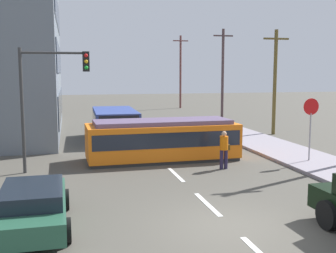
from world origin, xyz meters
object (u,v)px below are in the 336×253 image
object	(u,v)px
traffic_light_mast	(49,86)
utility_pole_far	(223,72)
streetcar_tram	(162,139)
utility_pole_mid	(275,80)
pedestrian_crossing	(224,148)
stop_sign	(311,116)
city_bus	(115,123)
parked_sedan_near	(33,206)
utility_pole_distant	(180,71)

from	to	relation	value
traffic_light_mast	utility_pole_far	xyz separation A→B (m)	(14.28, 17.27, 0.55)
streetcar_tram	utility_pole_mid	world-z (taller)	utility_pole_mid
pedestrian_crossing	stop_sign	size ratio (longest dim) A/B	0.58
city_bus	parked_sedan_near	size ratio (longest dim) A/B	1.32
streetcar_tram	parked_sedan_near	xyz separation A→B (m)	(-5.37, -7.87, -0.38)
stop_sign	utility_pole_distant	world-z (taller)	utility_pole_distant
city_bus	traffic_light_mast	distance (m)	8.87
parked_sedan_near	utility_pole_mid	bearing A→B (deg)	44.36
pedestrian_crossing	traffic_light_mast	world-z (taller)	traffic_light_mast
utility_pole_mid	utility_pole_far	world-z (taller)	utility_pole_far
streetcar_tram	city_bus	size ratio (longest dim) A/B	1.25
streetcar_tram	stop_sign	world-z (taller)	stop_sign
city_bus	utility_pole_far	xyz separation A→B (m)	(10.72, 9.55, 3.09)
traffic_light_mast	utility_pole_far	world-z (taller)	utility_pole_far
city_bus	pedestrian_crossing	distance (m)	9.74
city_bus	utility_pole_mid	xyz separation A→B (m)	(10.77, -0.09, 2.59)
stop_sign	utility_pole_mid	bearing A→B (deg)	72.52
city_bus	pedestrian_crossing	world-z (taller)	city_bus
stop_sign	utility_pole_distant	bearing A→B (deg)	86.02
pedestrian_crossing	parked_sedan_near	bearing A→B (deg)	-144.67
utility_pole_distant	parked_sedan_near	bearing A→B (deg)	-111.14
utility_pole_mid	pedestrian_crossing	bearing A→B (deg)	-128.27
streetcar_tram	city_bus	xyz separation A→B (m)	(-1.57, 6.48, 0.08)
streetcar_tram	pedestrian_crossing	xyz separation A→B (m)	(2.18, -2.52, -0.06)
utility_pole_distant	utility_pole_mid	bearing A→B (deg)	-88.36
traffic_light_mast	pedestrian_crossing	bearing A→B (deg)	-9.88
city_bus	parked_sedan_near	bearing A→B (deg)	-104.86
utility_pole_far	streetcar_tram	bearing A→B (deg)	-119.75
parked_sedan_near	stop_sign	distance (m)	13.14
parked_sedan_near	traffic_light_mast	world-z (taller)	traffic_light_mast
parked_sedan_near	utility_pole_mid	size ratio (longest dim) A/B	0.63
utility_pole_mid	traffic_light_mast	bearing A→B (deg)	-151.94
stop_sign	traffic_light_mast	distance (m)	11.71
city_bus	parked_sedan_near	world-z (taller)	city_bus
pedestrian_crossing	utility_pole_far	bearing A→B (deg)	69.37
parked_sedan_near	utility_pole_far	distance (m)	28.19
streetcar_tram	stop_sign	size ratio (longest dim) A/B	2.51
parked_sedan_near	traffic_light_mast	xyz separation A→B (m)	(0.26, 6.62, 3.01)
streetcar_tram	parked_sedan_near	bearing A→B (deg)	-124.33
streetcar_tram	utility_pole_distant	size ratio (longest dim) A/B	0.86
stop_sign	utility_pole_mid	xyz separation A→B (m)	(2.75, 8.74, 1.48)
utility_pole_mid	city_bus	bearing A→B (deg)	179.53
streetcar_tram	city_bus	world-z (taller)	streetcar_tram
city_bus	pedestrian_crossing	xyz separation A→B (m)	(3.74, -8.99, -0.14)
streetcar_tram	utility_pole_far	world-z (taller)	utility_pole_far
streetcar_tram	utility_pole_far	size ratio (longest dim) A/B	0.91
utility_pole_distant	city_bus	bearing A→B (deg)	-115.01
traffic_light_mast	utility_pole_mid	world-z (taller)	utility_pole_mid
parked_sedan_near	utility_pole_distant	xyz separation A→B (m)	(13.95, 36.09, 3.77)
utility_pole_mid	utility_pole_distant	world-z (taller)	utility_pole_distant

